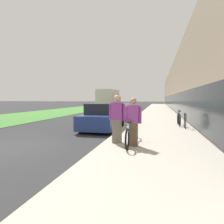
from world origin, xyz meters
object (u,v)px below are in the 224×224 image
person_rider (133,122)px  bike_rack_hoop (185,119)px  parked_sedan_curbside (103,118)px  moving_truck (109,100)px  cruiser_bike_nearest (179,119)px  tandem_bicycle (131,133)px  vintage_roadster_curbside (120,114)px  person_bystander (117,119)px

person_rider → bike_rack_hoop: bearing=64.0°
person_rider → bike_rack_hoop: 5.17m
parked_sedan_curbside → moving_truck: moving_truck is taller
bike_rack_hoop → cruiser_bike_nearest: bearing=99.4°
person_rider → moving_truck: 23.38m
moving_truck → tandem_bicycle: bearing=-74.0°
cruiser_bike_nearest → moving_truck: size_ratio=0.26×
vintage_roadster_curbside → moving_truck: size_ratio=0.59×
vintage_roadster_curbside → parked_sedan_curbside: bearing=-89.5°
person_rider → parked_sedan_curbside: bearing=118.6°
person_rider → bike_rack_hoop: size_ratio=1.96×
person_bystander → cruiser_bike_nearest: size_ratio=1.01×
person_rider → moving_truck: moving_truck is taller
bike_rack_hoop → vintage_roadster_curbside: (-4.53, 4.94, -0.19)m
person_rider → person_bystander: person_bystander is taller
tandem_bicycle → vintage_roadster_curbside: size_ratio=0.65×
person_rider → vintage_roadster_curbside: (-2.27, 9.58, -0.51)m
person_rider → cruiser_bike_nearest: person_rider is taller
parked_sedan_curbside → moving_truck: 18.88m
tandem_bicycle → person_rider: (0.11, -0.33, 0.46)m
parked_sedan_curbside → vintage_roadster_curbside: parked_sedan_curbside is taller
person_rider → person_bystander: (-0.65, 0.37, 0.05)m
tandem_bicycle → moving_truck: 23.05m
person_rider → cruiser_bike_nearest: (2.05, 5.88, -0.45)m
cruiser_bike_nearest → vintage_roadster_curbside: (-4.33, 3.70, -0.06)m
cruiser_bike_nearest → parked_sedan_curbside: 4.64m
tandem_bicycle → person_bystander: 0.74m
vintage_roadster_curbside → moving_truck: bearing=108.0°
person_bystander → moving_truck: (-5.81, 22.09, 0.53)m
person_rider → tandem_bicycle: bearing=108.6°
bike_rack_hoop → moving_truck: bearing=116.1°
moving_truck → cruiser_bike_nearest: bearing=-62.8°
tandem_bicycle → person_bystander: size_ratio=1.48×
bike_rack_hoop → parked_sedan_curbside: 4.52m
bike_rack_hoop → cruiser_bike_nearest: cruiser_bike_nearest is taller
person_rider → parked_sedan_curbside: 4.65m
bike_rack_hoop → vintage_roadster_curbside: 6.71m
parked_sedan_curbside → moving_truck: size_ratio=0.60×
person_bystander → cruiser_bike_nearest: (2.70, 5.51, -0.50)m
tandem_bicycle → moving_truck: (-6.35, 22.13, 1.04)m
person_bystander → parked_sedan_curbside: size_ratio=0.44×
parked_sedan_curbside → bike_rack_hoop: bearing=7.1°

